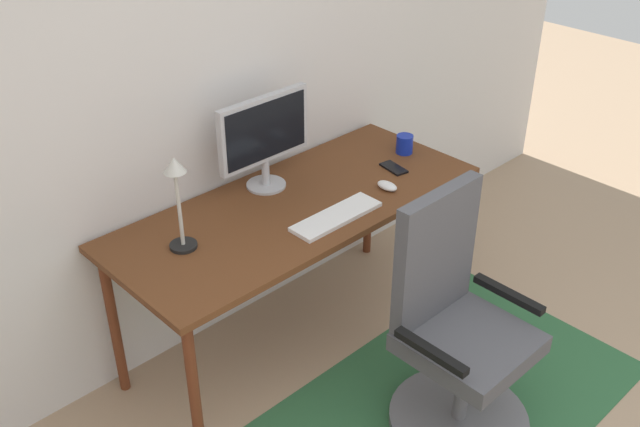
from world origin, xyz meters
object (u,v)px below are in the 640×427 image
(coffee_cup, at_px, (405,144))
(desk_lamp, at_px, (177,191))
(computer_mouse, at_px, (387,186))
(desk, at_px, (297,217))
(keyboard, at_px, (336,216))
(monitor, at_px, (264,134))
(cell_phone, at_px, (394,168))
(office_chair, at_px, (456,346))

(coffee_cup, relative_size, desk_lamp, 0.23)
(desk_lamp, bearing_deg, computer_mouse, -14.61)
(desk, bearing_deg, keyboard, -79.84)
(keyboard, height_order, coffee_cup, coffee_cup)
(monitor, relative_size, keyboard, 1.11)
(computer_mouse, xyz_separation_m, cell_phone, (0.17, 0.11, -0.01))
(desk, relative_size, computer_mouse, 16.39)
(computer_mouse, distance_m, desk_lamp, 0.99)
(cell_phone, xyz_separation_m, office_chair, (-0.43, -0.74, -0.37))
(keyboard, xyz_separation_m, computer_mouse, (0.34, 0.02, 0.01))
(keyboard, height_order, desk_lamp, desk_lamp)
(desk, bearing_deg, office_chair, -82.02)
(desk, height_order, office_chair, office_chair)
(cell_phone, bearing_deg, keyboard, -155.97)
(cell_phone, bearing_deg, monitor, 161.88)
(keyboard, bearing_deg, computer_mouse, 3.41)
(coffee_cup, distance_m, desk_lamp, 1.29)
(keyboard, relative_size, coffee_cup, 4.68)
(monitor, bearing_deg, cell_phone, -27.93)
(office_chair, bearing_deg, coffee_cup, 53.80)
(keyboard, height_order, computer_mouse, computer_mouse)
(desk_lamp, height_order, office_chair, desk_lamp)
(monitor, bearing_deg, office_chair, -83.91)
(desk, relative_size, office_chair, 1.62)
(cell_phone, bearing_deg, coffee_cup, 35.16)
(desk_lamp, relative_size, office_chair, 0.38)
(monitor, bearing_deg, desk_lamp, -164.54)
(monitor, xyz_separation_m, coffee_cup, (0.71, -0.21, -0.21))
(monitor, relative_size, office_chair, 0.45)
(monitor, height_order, cell_phone, monitor)
(coffee_cup, distance_m, office_chair, 1.10)
(coffee_cup, xyz_separation_m, cell_phone, (-0.17, -0.08, -0.04))
(desk, xyz_separation_m, monitor, (0.00, 0.21, 0.33))
(desk, relative_size, monitor, 3.57)
(desk_lamp, bearing_deg, keyboard, -24.06)
(office_chair, bearing_deg, cell_phone, 59.70)
(computer_mouse, bearing_deg, desk, 153.91)
(desk, bearing_deg, coffee_cup, 0.24)
(keyboard, relative_size, cell_phone, 3.07)
(desk, relative_size, keyboard, 3.96)
(monitor, height_order, office_chair, monitor)
(desk, relative_size, coffee_cup, 18.56)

